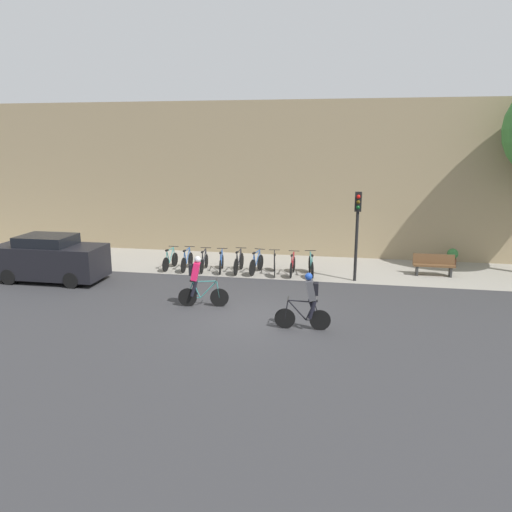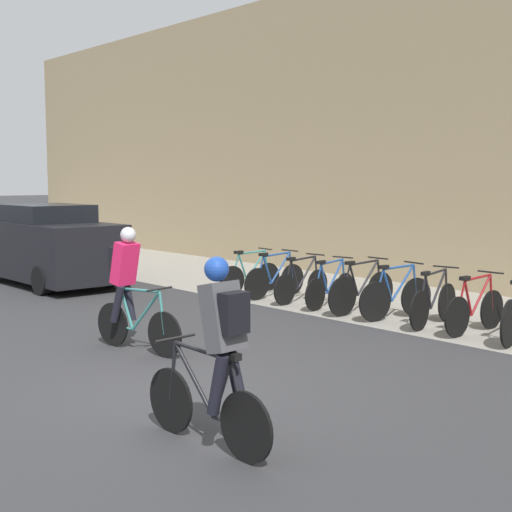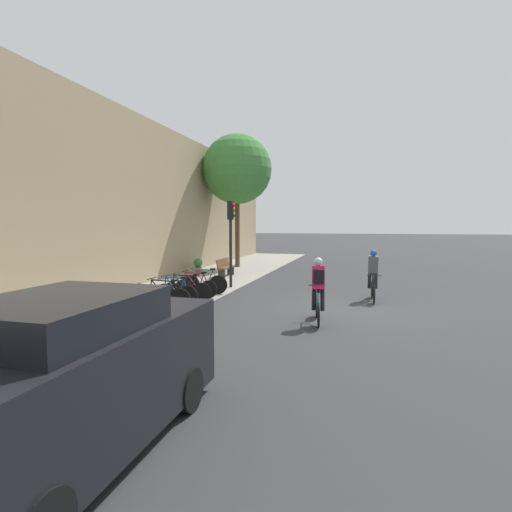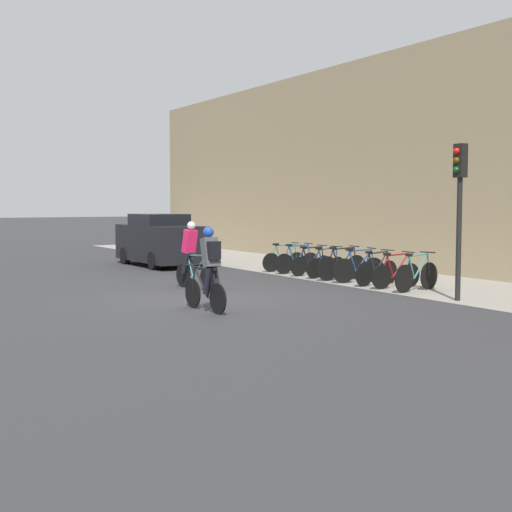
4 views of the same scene
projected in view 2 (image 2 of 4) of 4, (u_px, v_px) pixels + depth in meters
ground at (172, 391)px, 8.18m from camera, size 200.00×200.00×0.00m
kerb_strip at (486, 316)px, 12.64m from camera, size 44.00×4.50×0.01m
cyclist_pink at (128, 284)px, 10.09m from camera, size 1.70×0.54×1.76m
cyclist_grey at (219, 348)px, 6.26m from camera, size 1.67×0.46×1.75m
parked_bike_0 at (250, 275)px, 15.22m from camera, size 0.46×1.58×0.94m
parked_bike_1 at (275, 278)px, 14.65m from camera, size 0.46×1.67×0.96m
parked_bike_2 at (301, 283)px, 14.08m from camera, size 0.46×1.61×0.94m
parked_bike_3 at (330, 288)px, 13.51m from camera, size 0.46×1.60×0.94m
parked_bike_4 at (362, 290)px, 12.93m from camera, size 0.46×1.75×0.99m
parked_bike_5 at (396, 296)px, 12.36m from camera, size 0.46×1.63×0.98m
parked_bike_6 at (434, 302)px, 11.79m from camera, size 0.46×1.68×0.96m
parked_bike_7 at (475, 309)px, 11.22m from camera, size 0.46×1.62×0.95m
parked_car at (49, 246)px, 16.43m from camera, size 4.30×1.84×1.85m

